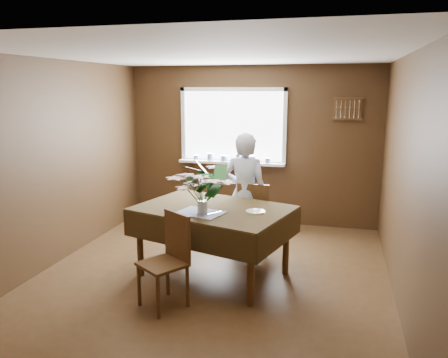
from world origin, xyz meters
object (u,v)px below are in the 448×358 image
(dining_table, at_px, (213,216))
(flower_bouquet, at_px, (202,185))
(chair_near, at_px, (169,256))
(seated_woman, at_px, (245,194))
(chair_far, at_px, (255,215))

(dining_table, relative_size, flower_bouquet, 3.39)
(dining_table, bearing_deg, flower_bouquet, -83.55)
(chair_near, relative_size, flower_bouquet, 1.65)
(dining_table, relative_size, seated_woman, 1.20)
(chair_near, xyz_separation_m, seated_woman, (0.44, 1.54, 0.29))
(seated_woman, distance_m, flower_bouquet, 1.09)
(dining_table, bearing_deg, seated_woman, 90.00)
(chair_near, bearing_deg, seated_woman, 107.32)
(chair_near, height_order, flower_bouquet, flower_bouquet)
(dining_table, distance_m, chair_near, 0.85)
(chair_far, bearing_deg, seated_woman, 19.75)
(flower_bouquet, bearing_deg, chair_far, 70.20)
(flower_bouquet, bearing_deg, chair_near, -109.28)
(chair_far, bearing_deg, dining_table, 68.43)
(dining_table, distance_m, seated_woman, 0.78)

